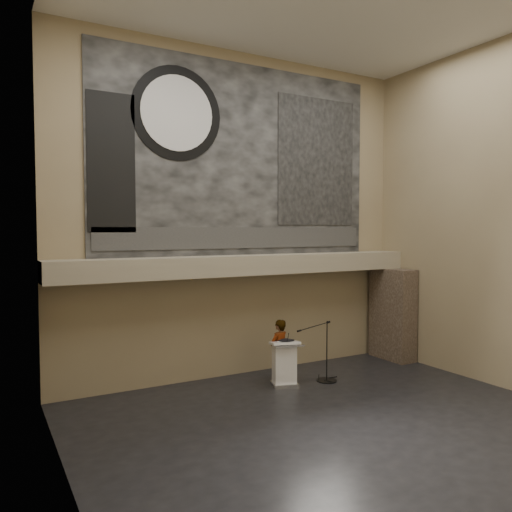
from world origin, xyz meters
TOP-DOWN VIEW (x-y plane):
  - floor at (0.00, 0.00)m, footprint 10.00×10.00m
  - wall_back at (0.00, 4.00)m, footprint 10.00×0.02m
  - wall_left at (-5.00, 0.00)m, footprint 0.02×8.00m
  - wall_right at (5.00, 0.00)m, footprint 0.02×8.00m
  - soffit at (0.00, 3.60)m, footprint 10.00×0.80m
  - sprinkler_left at (-1.60, 3.55)m, footprint 0.04×0.04m
  - sprinkler_right at (1.90, 3.55)m, footprint 0.04×0.04m
  - banner at (0.00, 3.97)m, footprint 8.00×0.05m
  - banner_text_strip at (0.00, 3.93)m, footprint 7.76×0.02m
  - banner_clock_rim at (-1.80, 3.93)m, footprint 2.30×0.02m
  - banner_clock_face at (-1.80, 3.91)m, footprint 1.84×0.02m
  - banner_building_print at (2.40, 3.93)m, footprint 2.60×0.02m
  - banner_brick_print at (-3.40, 3.93)m, footprint 1.10×0.02m
  - stone_pier at (4.65, 3.15)m, footprint 0.60×1.40m
  - lectern at (0.43, 2.53)m, footprint 0.80×0.67m
  - binder at (0.50, 2.54)m, footprint 0.39×0.35m
  - papers at (0.36, 2.49)m, footprint 0.20×0.27m
  - speaker_person at (0.50, 2.88)m, footprint 0.66×0.53m
  - mic_stand at (1.53, 2.29)m, footprint 1.53×0.82m

SIDE VIEW (x-z plane):
  - floor at x=0.00m, z-range 0.00..0.00m
  - mic_stand at x=1.53m, z-range -0.53..1.02m
  - lectern at x=0.43m, z-range -0.01..1.12m
  - speaker_person at x=0.50m, z-range 0.00..1.59m
  - papers at x=0.36m, z-range 1.10..1.10m
  - binder at x=0.50m, z-range 1.10..1.14m
  - stone_pier at x=4.65m, z-range 0.00..2.70m
  - sprinkler_left at x=-1.60m, z-range 2.64..2.70m
  - sprinkler_right at x=1.90m, z-range 2.64..2.70m
  - soffit at x=0.00m, z-range 2.70..3.20m
  - banner_text_strip at x=0.00m, z-range 3.38..3.93m
  - wall_back at x=0.00m, z-range 0.00..8.50m
  - wall_left at x=-5.00m, z-range 0.00..8.50m
  - wall_right at x=5.00m, z-range 0.00..8.50m
  - banner_brick_print at x=-3.40m, z-range 3.80..7.00m
  - banner at x=0.00m, z-range 3.20..8.20m
  - banner_building_print at x=2.40m, z-range 4.00..7.60m
  - banner_clock_rim at x=-1.80m, z-range 5.55..7.85m
  - banner_clock_face at x=-1.80m, z-range 5.78..7.62m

